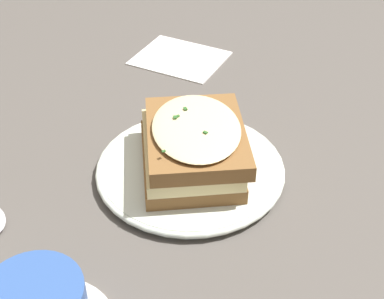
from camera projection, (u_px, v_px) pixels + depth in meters
The scene contains 4 objects.
ground_plane at pixel (203, 166), 0.69m from camera, with size 2.40×2.40×0.00m, color #514C47.
dinner_plate at pixel (192, 170), 0.67m from camera, with size 0.24×0.24×0.01m.
sandwich at pixel (194, 146), 0.65m from camera, with size 0.19×0.19×0.07m.
napkin at pixel (180, 58), 0.91m from camera, with size 0.14×0.12×0.00m, color white.
Camera 1 is at (0.38, -0.37, 0.44)m, focal length 50.00 mm.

